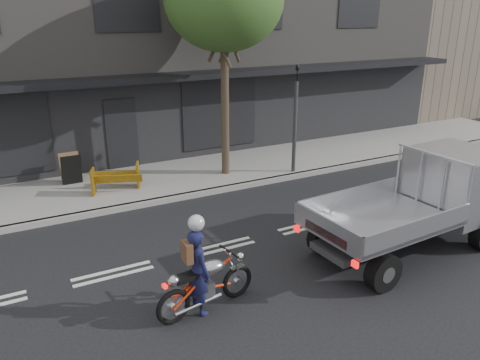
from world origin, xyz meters
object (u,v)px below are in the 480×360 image
(motorcycle, at_px, (206,283))
(flatbed_ute, at_px, (443,189))
(street_tree, at_px, (224,0))
(sandwich_board, at_px, (72,170))
(rider, at_px, (198,272))
(construction_barrier, at_px, (118,180))
(traffic_light_pole, at_px, (295,125))

(motorcycle, xyz_separation_m, flatbed_ute, (5.79, -0.01, 0.72))
(street_tree, height_order, sandwich_board, street_tree)
(rider, bearing_deg, construction_barrier, -9.73)
(motorcycle, bearing_deg, construction_barrier, 81.70)
(street_tree, relative_size, motorcycle, 3.44)
(flatbed_ute, distance_m, construction_barrier, 8.42)
(sandwich_board, bearing_deg, street_tree, -14.86)
(street_tree, distance_m, flatbed_ute, 7.74)
(traffic_light_pole, bearing_deg, street_tree, 156.97)
(construction_barrier, bearing_deg, motorcycle, -89.58)
(motorcycle, distance_m, construction_barrier, 6.02)
(flatbed_ute, bearing_deg, sandwich_board, 129.96)
(street_tree, relative_size, rider, 4.29)
(motorcycle, relative_size, rider, 1.25)
(traffic_light_pole, distance_m, rider, 7.72)
(motorcycle, bearing_deg, traffic_light_pole, 35.76)
(sandwich_board, bearing_deg, rider, -83.25)
(street_tree, bearing_deg, traffic_light_pole, -23.03)
(flatbed_ute, bearing_deg, traffic_light_pole, 90.94)
(motorcycle, bearing_deg, flatbed_ute, -8.78)
(traffic_light_pole, bearing_deg, rider, -136.31)
(traffic_light_pole, distance_m, flatbed_ute, 5.34)
(motorcycle, xyz_separation_m, sandwich_board, (-1.08, 7.30, 0.08))
(sandwich_board, bearing_deg, traffic_light_pole, -17.62)
(sandwich_board, bearing_deg, flatbed_ute, -47.25)
(rider, bearing_deg, street_tree, -38.71)
(flatbed_ute, relative_size, sandwich_board, 5.27)
(sandwich_board, bearing_deg, construction_barrier, -51.57)
(street_tree, distance_m, motorcycle, 8.49)
(sandwich_board, bearing_deg, motorcycle, -82.09)
(construction_barrier, bearing_deg, traffic_light_pole, -7.54)
(rider, height_order, construction_barrier, rider)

